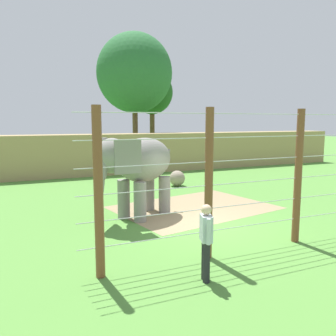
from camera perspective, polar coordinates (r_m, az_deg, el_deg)
The scene contains 9 objects.
ground_plane at distance 11.43m, azimuth 6.67°, elevation -9.56°, with size 120.00×120.00×0.00m, color #518938.
dirt_patch at distance 13.77m, azimuth 4.38°, elevation -6.51°, with size 5.90×4.29×0.01m, color #937F5B.
embankment_wall at distance 22.74m, azimuth -9.55°, elevation 2.33°, with size 36.00×1.80×2.57m, color tan.
elephant at distance 12.08m, azimuth -4.83°, elevation 0.62°, with size 3.50×2.74×2.86m.
enrichment_ball at distance 18.14m, azimuth 1.53°, elevation -1.72°, with size 0.82×0.82×0.82m, color gray.
cable_fence at distance 9.24m, azimuth 14.09°, elevation -1.94°, with size 9.04×0.20×3.72m.
zookeeper at distance 7.47m, azimuth 6.29°, elevation -11.56°, with size 0.32×0.59×1.67m.
tree_far_left at distance 31.81m, azimuth -2.66°, elevation 12.29°, with size 3.73×3.73×7.93m.
tree_left_of_centre at distance 29.24m, azimuth -5.55°, elevation 15.31°, with size 6.14×6.14×10.50m.
Camera 1 is at (-5.58, -9.38, 3.39)m, focal length 36.92 mm.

